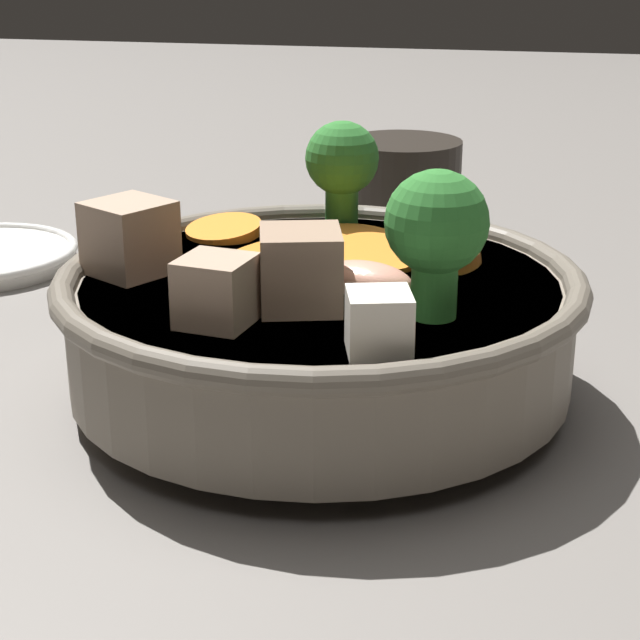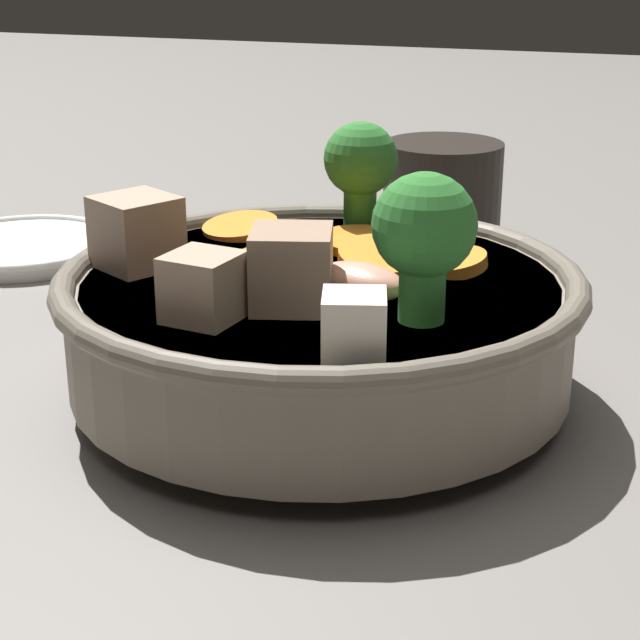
{
  "view_description": "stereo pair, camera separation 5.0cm",
  "coord_description": "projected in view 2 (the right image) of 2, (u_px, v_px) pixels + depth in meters",
  "views": [
    {
      "loc": [
        -0.46,
        -0.1,
        0.22
      ],
      "look_at": [
        0.0,
        0.0,
        0.04
      ],
      "focal_mm": 60.0,
      "sensor_mm": 36.0,
      "label": 1
    },
    {
      "loc": [
        -0.45,
        -0.15,
        0.22
      ],
      "look_at": [
        0.0,
        0.0,
        0.04
      ],
      "focal_mm": 60.0,
      "sensor_mm": 36.0,
      "label": 2
    }
  ],
  "objects": [
    {
      "name": "stirfry_bowl",
      "position": [
        321.0,
        313.0,
        0.5
      ],
      "size": [
        0.25,
        0.25,
        0.12
      ],
      "color": "slate",
      "rests_on": "ground_plane"
    },
    {
      "name": "side_saucer",
      "position": [
        24.0,
        246.0,
        0.73
      ],
      "size": [
        0.13,
        0.13,
        0.01
      ],
      "color": "white",
      "rests_on": "ground_plane"
    },
    {
      "name": "dark_mug",
      "position": [
        449.0,
        196.0,
        0.74
      ],
      "size": [
        0.1,
        0.08,
        0.07
      ],
      "color": "black",
      "rests_on": "ground_plane"
    },
    {
      "name": "ground_plane",
      "position": [
        320.0,
        397.0,
        0.52
      ],
      "size": [
        3.0,
        3.0,
        0.0
      ],
      "primitive_type": "plane",
      "color": "slate"
    }
  ]
}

